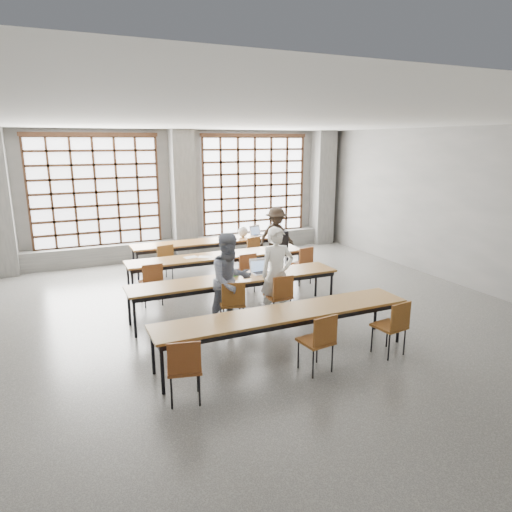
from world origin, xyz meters
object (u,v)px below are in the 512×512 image
Objects in this scene: chair_near_left at (184,364)px; mouse at (282,271)px; student_female at (230,281)px; chair_mid_right at (303,261)px; red_pouch at (184,364)px; desk_row_d at (285,316)px; chair_back_left at (163,259)px; backpack at (281,240)px; laptop_back at (257,233)px; green_box at (232,274)px; chair_back_right at (279,247)px; phone at (247,277)px; chair_mid_left at (152,280)px; laptop_front at (260,269)px; chair_front_left at (232,300)px; student_back at (276,237)px; chair_back_mid at (251,250)px; chair_mid_centre at (245,268)px; chair_near_right at (394,323)px; desk_row_a at (211,243)px; desk_row_b at (218,258)px; chair_front_right at (280,293)px; desk_row_c at (236,281)px; plastic_bag at (243,232)px; chair_near_mid at (319,337)px; student_male at (277,274)px.

mouse is at bearing 43.75° from chair_near_left.
student_female is (1.40, 2.06, 0.31)m from chair_near_left.
chair_mid_right reaches higher than red_pouch.
red_pouch is (-1.70, -0.55, -0.16)m from desk_row_d.
backpack reaches higher than chair_back_left.
laptop_back is at bearing 73.50° from mouse.
chair_back_right is at bearing 48.30° from green_box.
chair_mid_right is 6.77× the size of phone.
laptop_front is (1.88, -1.02, 0.25)m from chair_mid_left.
chair_mid_right is at bearing 36.33° from chair_front_left.
chair_back_left is at bearing 108.58° from phone.
laptop_front is 3.43m from red_pouch.
chair_mid_left is at bearing -145.48° from laptop_back.
desk_row_d is at bearing -116.11° from student_back.
desk_row_d reaches higher than red_pouch.
green_box is at bearing 141.95° from phone.
student_back is at bearing -65.95° from laptop_back.
chair_back_mid is at bearing 58.88° from chair_near_left.
chair_mid_centre is at bearing -135.95° from chair_back_right.
chair_back_mid is 6.10m from chair_near_left.
student_female reaches higher than chair_mid_centre.
chair_near_right is at bearing -89.18° from chair_back_mid.
mouse is (0.32, -3.31, 0.08)m from desk_row_a.
desk_row_b is 4.55× the size of chair_front_right.
chair_front_left is 0.57× the size of student_back.
chair_near_right is 2.38× the size of laptop_front.
chair_back_left is 0.57× the size of student_back.
mouse is 0.49× the size of red_pouch.
phone is at bearing -111.59° from chair_mid_centre.
chair_back_mid is 3.52× the size of green_box.
desk_row_b is 1.00× the size of desk_row_c.
chair_mid_centre is 1.00× the size of chair_near_right.
chair_near_left reaches higher than desk_row_d.
plastic_bag is at bearing 51.25° from desk_row_b.
chair_near_mid reaches higher than desk_row_b.
chair_back_mid is at bearing -171.77° from student_back.
chair_mid_left is 1.99× the size of laptop_back.
plastic_bag reaches higher than desk_row_a.
chair_near_left is at bearing -136.25° from mouse.
chair_near_mid is 0.57× the size of student_back.
red_pouch is at bearing -130.74° from laptop_front.
backpack reaches higher than green_box.
chair_mid_right is 2.27m from phone.
chair_near_mid is 0.51× the size of student_male.
chair_mid_left is 4.67m from chair_near_right.
chair_back_right is 1.00× the size of chair_front_left.
chair_back_mid is 0.57× the size of student_back.
chair_mid_left is 4.01m from laptop_back.
chair_mid_left is at bearing 127.84° from chair_near_right.
chair_front_right is at bearing -81.96° from desk_row_b.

